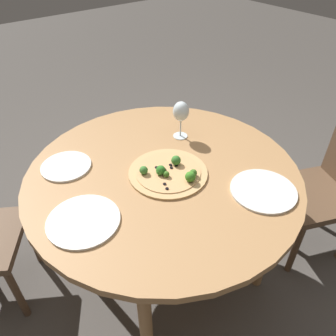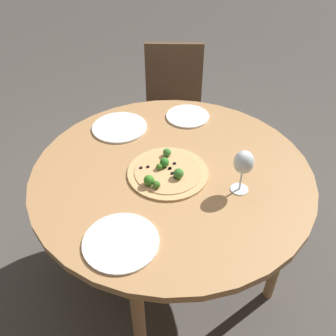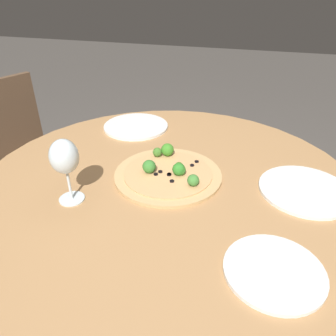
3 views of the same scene
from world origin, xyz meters
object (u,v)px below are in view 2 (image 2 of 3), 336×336
object	(u,v)px
plate_near	(188,116)
plate_side	(120,127)
wine_glass	(244,163)
pizza	(167,172)
plate_far	(121,242)
chair	(173,110)

from	to	relation	value
plate_near	plate_side	bearing A→B (deg)	75.50
wine_glass	pizza	bearing A→B (deg)	40.58
pizza	plate_near	distance (m)	0.46
plate_far	plate_side	bearing A→B (deg)	-25.05
wine_glass	plate_side	bearing A→B (deg)	18.88
wine_glass	plate_near	bearing A→B (deg)	-12.16
chair	plate_side	distance (m)	0.77
chair	plate_far	world-z (taller)	chair
wine_glass	plate_far	world-z (taller)	wine_glass
plate_side	pizza	bearing A→B (deg)	-176.86
plate_near	plate_far	size ratio (longest dim) A/B	0.82
chair	plate_near	distance (m)	0.63
plate_near	plate_side	world-z (taller)	same
pizza	plate_near	size ratio (longest dim) A/B	1.55
wine_glass	plate_near	world-z (taller)	wine_glass
wine_glass	plate_far	distance (m)	0.54
wine_glass	plate_near	distance (m)	0.59
pizza	wine_glass	distance (m)	0.33
chair	pizza	world-z (taller)	chair
wine_glass	plate_side	xyz separation A→B (m)	(0.65, 0.22, -0.13)
plate_far	plate_near	bearing A→B (deg)	-49.08
wine_glass	plate_near	size ratio (longest dim) A/B	0.86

